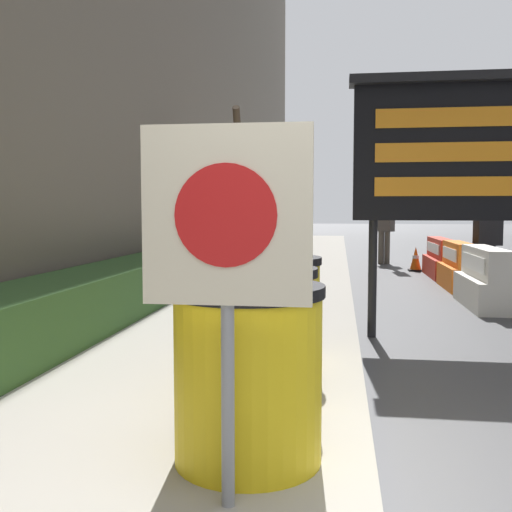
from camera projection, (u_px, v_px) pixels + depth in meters
name	position (u px, v px, depth m)	size (l,w,h in m)	color
hedge_strip	(121.00, 288.00, 7.84)	(0.90, 7.57, 0.62)	#335628
bare_tree	(212.00, 198.00, 11.82)	(1.28, 1.62, 3.28)	#4C3D2D
barrel_drum_foreground	(248.00, 373.00, 3.16)	(0.81, 0.81, 0.94)	yellow
barrel_drum_middle	(258.00, 336.00, 4.08)	(0.81, 0.81, 0.94)	yellow
barrel_drum_back	(273.00, 313.00, 4.99)	(0.81, 0.81, 0.94)	yellow
warning_sign	(227.00, 240.00, 2.59)	(0.75, 0.08, 1.70)	gray
message_board	(460.00, 150.00, 6.67)	(2.46, 0.36, 2.96)	black
jersey_barrier_white	(485.00, 281.00, 9.07)	(0.61, 1.85, 0.91)	silver
jersey_barrier_orange_near	(458.00, 268.00, 11.16)	(0.52, 1.64, 0.87)	orange
jersey_barrier_red_striped	(440.00, 260.00, 13.16)	(0.51, 1.98, 0.85)	red
traffic_cone_near	(416.00, 259.00, 14.37)	(0.33, 0.33, 0.59)	black
traffic_light_near_curb	(384.00, 159.00, 16.46)	(0.28, 0.44, 3.95)	#2D2D30
pedestrian_worker	(384.00, 224.00, 16.18)	(0.56, 0.49, 1.83)	#514C42
pedestrian_passerby	(488.00, 235.00, 10.85)	(0.49, 0.35, 1.71)	#23283D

